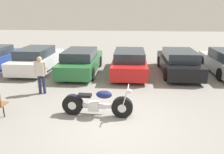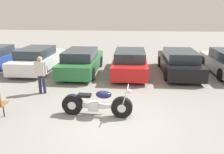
{
  "view_description": "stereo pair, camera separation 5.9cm",
  "coord_description": "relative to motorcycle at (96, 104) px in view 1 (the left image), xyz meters",
  "views": [
    {
      "loc": [
        0.54,
        -6.14,
        3.4
      ],
      "look_at": [
        -0.15,
        2.0,
        0.85
      ],
      "focal_mm": 35.0,
      "sensor_mm": 36.0,
      "label": 1
    },
    {
      "loc": [
        0.6,
        -6.13,
        3.4
      ],
      "look_at": [
        -0.15,
        2.0,
        0.85
      ],
      "focal_mm": 35.0,
      "sensor_mm": 36.0,
      "label": 2
    }
  ],
  "objects": [
    {
      "name": "parked_car_black",
      "position": [
        3.69,
        5.28,
        0.21
      ],
      "size": [
        1.84,
        4.47,
        1.32
      ],
      "color": "black",
      "rests_on": "ground_plane"
    },
    {
      "name": "parked_car_red",
      "position": [
        1.03,
        5.1,
        0.21
      ],
      "size": [
        1.84,
        4.47,
        1.32
      ],
      "color": "red",
      "rests_on": "ground_plane"
    },
    {
      "name": "motorcycle",
      "position": [
        0.0,
        0.0,
        0.0
      ],
      "size": [
        2.35,
        0.62,
        1.05
      ],
      "color": "black",
      "rests_on": "ground_plane"
    },
    {
      "name": "person_standing",
      "position": [
        -2.57,
        1.78,
        0.51
      ],
      "size": [
        0.52,
        0.21,
        1.58
      ],
      "color": "#232847",
      "rests_on": "ground_plane"
    },
    {
      "name": "ground_plane",
      "position": [
        0.53,
        -0.39,
        -0.42
      ],
      "size": [
        60.0,
        60.0,
        0.0
      ],
      "primitive_type": "plane",
      "color": "gray"
    },
    {
      "name": "parked_car_white",
      "position": [
        -4.28,
        5.42,
        0.21
      ],
      "size": [
        1.84,
        4.47,
        1.32
      ],
      "color": "white",
      "rests_on": "ground_plane"
    },
    {
      "name": "parked_car_green",
      "position": [
        -1.62,
        5.03,
        0.21
      ],
      "size": [
        1.84,
        4.47,
        1.32
      ],
      "color": "#286B38",
      "rests_on": "ground_plane"
    }
  ]
}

